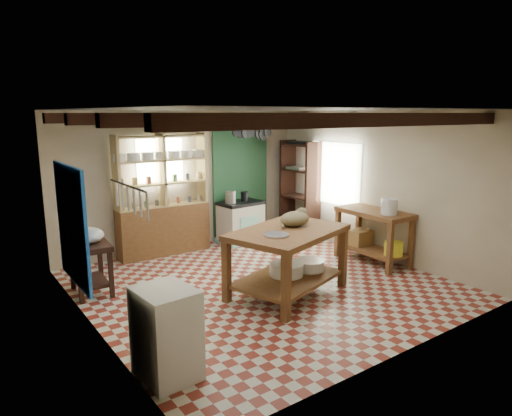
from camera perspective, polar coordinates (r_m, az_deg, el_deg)
floor at (r=7.02m, az=0.83°, el=-9.61°), size 5.00×5.00×0.02m
ceiling at (r=6.54m, az=0.90°, el=12.20°), size 5.00×5.00×0.02m
wall_back at (r=8.77m, az=-8.89°, el=3.43°), size 5.00×0.04×2.60m
wall_front at (r=4.93m, az=18.42°, el=-3.55°), size 5.00×0.04×2.60m
wall_left at (r=5.58m, az=-20.27°, el=-1.92°), size 0.04×5.00×2.60m
wall_right at (r=8.37m, az=14.80°, el=2.78°), size 0.04×5.00×2.60m
ceiling_beams at (r=6.54m, az=0.90°, el=11.15°), size 5.00×3.80×0.15m
blue_wall_patch at (r=6.49m, az=-22.03°, el=-2.03°), size 0.04×1.40×1.60m
green_wall_patch at (r=9.37m, az=-1.95°, el=3.79°), size 1.30×0.04×2.30m
window_back at (r=8.49m, az=-11.93°, el=5.77°), size 0.90×0.02×0.80m
window_right at (r=9.00m, az=9.86°, el=4.25°), size 0.02×1.30×1.20m
utensil_rail at (r=4.38m, az=-15.73°, el=1.19°), size 0.06×0.90×0.28m
pot_rack at (r=8.94m, az=-0.48°, el=9.39°), size 0.86×0.12×0.36m
shelving_unit at (r=8.40m, az=-11.61°, el=1.58°), size 1.70×0.34×2.20m
tall_rack at (r=9.50m, az=5.50°, el=2.32°), size 0.40×0.86×2.00m
work_table at (r=6.56m, az=3.96°, el=-6.73°), size 1.92×1.55×0.95m
stove at (r=9.15m, az=-1.92°, el=-1.74°), size 0.89×0.64×0.83m
prep_table at (r=7.00m, az=-19.96°, el=-7.07°), size 0.56×0.78×0.75m
white_cabinet at (r=4.68m, az=-11.17°, el=-15.10°), size 0.55×0.64×0.91m
right_counter at (r=8.14m, az=14.41°, el=-3.47°), size 0.67×1.31×0.93m
cat at (r=6.63m, az=4.86°, el=-1.36°), size 0.57×0.52×0.21m
steel_tray at (r=6.11m, az=2.59°, el=-3.36°), size 0.43×0.43×0.02m
basin_large at (r=6.67m, az=3.82°, el=-7.66°), size 0.61×0.61×0.17m
basin_small at (r=6.92m, az=6.71°, el=-7.07°), size 0.55×0.55×0.15m
kettle_left at (r=8.89m, az=-3.21°, el=1.38°), size 0.23×0.23×0.24m
kettle_right at (r=9.11m, az=-1.45°, el=1.47°), size 0.16×0.16×0.19m
enamel_bowl at (r=6.86m, az=-20.24°, el=-3.24°), size 0.46×0.46×0.22m
white_bucket at (r=7.75m, az=16.32°, el=0.18°), size 0.27×0.27×0.27m
wicker_basket at (r=8.35m, az=12.84°, el=-3.61°), size 0.39×0.31×0.27m
yellow_tub at (r=7.89m, az=16.82°, el=-4.89°), size 0.31×0.31×0.22m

